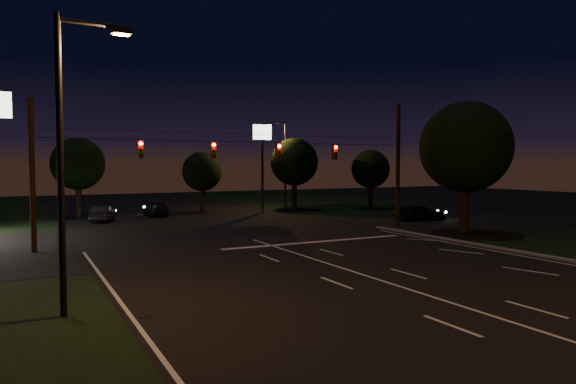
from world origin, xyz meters
TOP-DOWN VIEW (x-y plane):
  - ground at (0.00, 0.00)m, footprint 140.00×140.00m
  - cross_street_right at (20.00, 16.00)m, footprint 20.00×16.00m
  - center_line at (0.00, -6.00)m, footprint 0.14×40.00m
  - stop_bar at (3.00, 11.50)m, footprint 12.00×0.50m
  - utility_pole_right at (12.00, 15.00)m, footprint 0.30×0.30m
  - utility_pole_left at (-12.00, 15.00)m, footprint 0.28×0.28m
  - signal_span at (-0.00, 14.96)m, footprint 24.00×0.40m
  - pole_sign_right at (8.00, 30.00)m, footprint 1.80×0.30m
  - street_light_left at (-11.24, 2.00)m, footprint 2.20×0.35m
  - street_light_right_far at (11.24, 32.00)m, footprint 2.20×0.35m
  - tree_right_near at (13.53, 10.17)m, footprint 6.00×6.00m
  - tree_far_b at (-7.98, 34.13)m, footprint 4.60×4.60m
  - tree_far_c at (3.02, 33.10)m, footprint 3.80×3.80m
  - tree_far_d at (12.02, 31.13)m, footprint 4.80×4.80m
  - tree_far_e at (20.02, 29.11)m, footprint 4.00×4.00m
  - car_oncoming_a at (-1.80, 31.63)m, footprint 1.61×3.93m
  - car_oncoming_b at (-6.66, 29.08)m, footprint 2.59×4.16m
  - car_cross at (16.62, 17.63)m, footprint 4.54×2.51m

SIDE VIEW (x-z plane):
  - ground at x=0.00m, z-range 0.00..0.00m
  - cross_street_right at x=20.00m, z-range -0.01..0.01m
  - utility_pole_right at x=12.00m, z-range -4.50..4.50m
  - utility_pole_left at x=-12.00m, z-range -4.00..4.00m
  - center_line at x=0.00m, z-range 0.00..0.01m
  - stop_bar at x=3.00m, z-range 0.00..0.01m
  - car_cross at x=16.62m, z-range 0.00..1.25m
  - car_oncoming_b at x=-6.66m, z-range 0.00..1.30m
  - car_oncoming_a at x=-1.80m, z-range 0.00..1.34m
  - tree_far_c at x=3.02m, z-range 0.97..6.83m
  - tree_far_e at x=20.02m, z-range 1.03..7.20m
  - tree_far_b at x=-7.98m, z-range 1.12..8.10m
  - tree_far_d at x=12.02m, z-range 1.18..8.47m
  - street_light_left at x=-11.24m, z-range 0.74..9.74m
  - street_light_right_far at x=11.24m, z-range 0.74..9.74m
  - signal_span at x=0.00m, z-range 4.72..6.28m
  - tree_right_near at x=13.53m, z-range 1.30..10.06m
  - pole_sign_right at x=8.00m, z-range 2.04..10.44m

